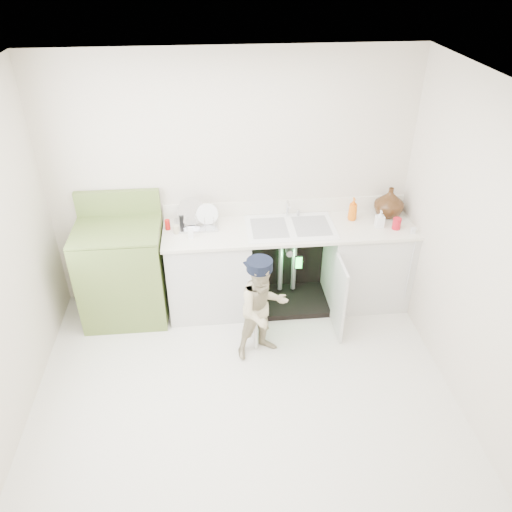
{
  "coord_description": "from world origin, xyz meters",
  "views": [
    {
      "loc": [
        -0.18,
        -2.92,
        3.26
      ],
      "look_at": [
        0.17,
        0.7,
        0.92
      ],
      "focal_mm": 35.0,
      "sensor_mm": 36.0,
      "label": 1
    }
  ],
  "objects": [
    {
      "name": "repair_worker",
      "position": [
        0.21,
        0.49,
        0.51
      ],
      "size": [
        0.7,
        0.64,
        1.0
      ],
      "rotation": [
        0.0,
        0.0,
        0.36
      ],
      "color": "beige",
      "rests_on": "ground"
    },
    {
      "name": "ground",
      "position": [
        0.0,
        0.0,
        0.0
      ],
      "size": [
        3.5,
        3.5,
        0.0
      ],
      "primitive_type": "plane",
      "color": "beige",
      "rests_on": "ground"
    },
    {
      "name": "avocado_stove",
      "position": [
        -1.08,
        1.18,
        0.51
      ],
      "size": [
        0.8,
        0.65,
        1.24
      ],
      "color": "olive",
      "rests_on": "ground"
    },
    {
      "name": "counter_run",
      "position": [
        0.57,
        1.21,
        0.47
      ],
      "size": [
        2.44,
        1.02,
        1.2
      ],
      "color": "silver",
      "rests_on": "ground"
    },
    {
      "name": "room_shell",
      "position": [
        0.0,
        0.0,
        1.25
      ],
      "size": [
        6.0,
        5.5,
        1.26
      ],
      "color": "beige",
      "rests_on": "ground"
    }
  ]
}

